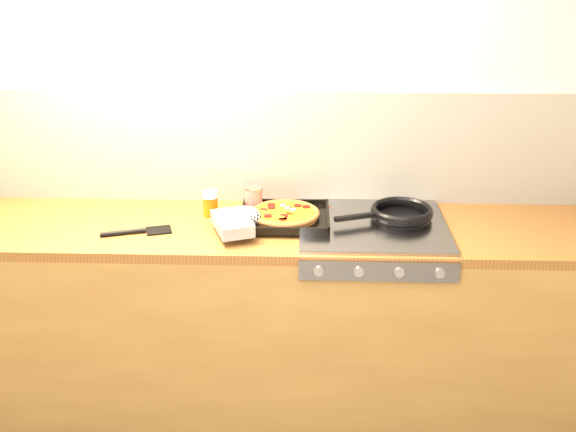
{
  "coord_description": "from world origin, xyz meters",
  "views": [
    {
      "loc": [
        0.19,
        -1.47,
        1.99
      ],
      "look_at": [
        0.1,
        1.08,
        0.95
      ],
      "focal_mm": 42.0,
      "sensor_mm": 36.0,
      "label": 1
    }
  ],
  "objects_px": {
    "frying_pan": "(400,213)",
    "pizza_on_tray": "(270,216)",
    "juice_glass": "(210,203)",
    "tomato_can": "(254,199)"
  },
  "relations": [
    {
      "from": "frying_pan",
      "to": "pizza_on_tray",
      "type": "bearing_deg",
      "value": -173.57
    },
    {
      "from": "pizza_on_tray",
      "to": "frying_pan",
      "type": "height_order",
      "value": "pizza_on_tray"
    },
    {
      "from": "pizza_on_tray",
      "to": "juice_glass",
      "type": "relative_size",
      "value": 4.34
    },
    {
      "from": "pizza_on_tray",
      "to": "tomato_can",
      "type": "bearing_deg",
      "value": 117.05
    },
    {
      "from": "tomato_can",
      "to": "pizza_on_tray",
      "type": "bearing_deg",
      "value": -62.95
    },
    {
      "from": "pizza_on_tray",
      "to": "juice_glass",
      "type": "height_order",
      "value": "juice_glass"
    },
    {
      "from": "pizza_on_tray",
      "to": "juice_glass",
      "type": "bearing_deg",
      "value": 158.74
    },
    {
      "from": "tomato_can",
      "to": "juice_glass",
      "type": "relative_size",
      "value": 0.99
    },
    {
      "from": "frying_pan",
      "to": "juice_glass",
      "type": "distance_m",
      "value": 0.8
    },
    {
      "from": "pizza_on_tray",
      "to": "frying_pan",
      "type": "distance_m",
      "value": 0.54
    }
  ]
}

